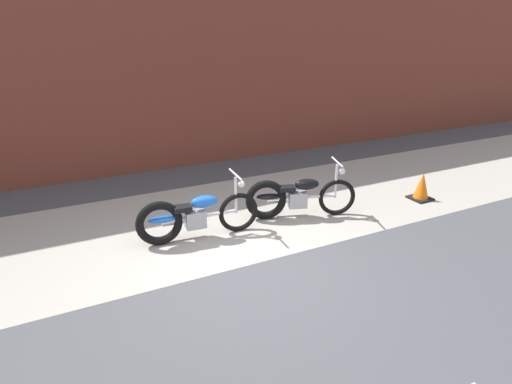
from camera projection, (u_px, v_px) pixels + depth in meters
name	position (u px, v px, depth m)	size (l,w,h in m)	color
ground_plane	(246.00, 266.00, 6.06)	(80.00, 80.00, 0.00)	#47474C
sidewalk_slab	(204.00, 220.00, 7.52)	(36.00, 3.50, 0.01)	#9E998E
brick_building_wall	(146.00, 60.00, 9.49)	(36.00, 0.50, 5.04)	brown
motorcycle_blue	(190.00, 217.00, 6.71)	(2.01, 0.58, 1.03)	black
motorcycle_black	(293.00, 197.00, 7.50)	(1.93, 0.86, 1.03)	black
traffic_cone	(422.00, 187.00, 8.36)	(0.40, 0.40, 0.55)	orange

